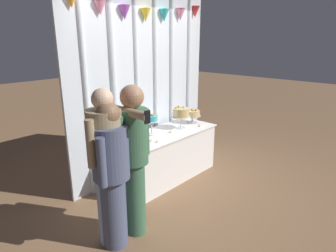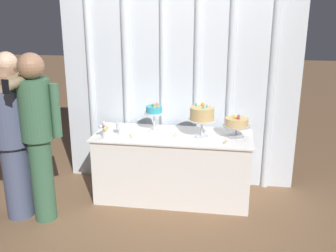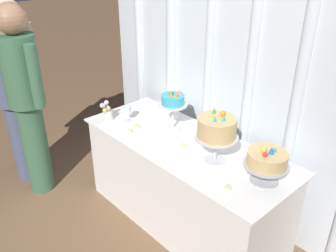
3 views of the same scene
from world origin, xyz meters
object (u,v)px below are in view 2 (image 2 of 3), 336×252
Objects in this scene: guest_man_dark_suit at (37,130)px; tealight_far_right at (226,143)px; cake_display_leftmost at (154,111)px; flower_vase at (104,131)px; tealight_near_left at (132,138)px; cake_display_center at (202,115)px; guest_man_pink_jacket at (12,139)px; cake_display_rightmost at (237,123)px; guest_girl_blue_dress at (14,129)px; tealight_far_left at (132,135)px; tealight_near_right at (176,135)px; wine_glass at (119,126)px; cake_table at (173,166)px.

tealight_far_right is at bearing 14.30° from guest_man_dark_suit.
flower_vase is (-0.47, -0.29, -0.15)m from cake_display_leftmost.
tealight_near_left is 0.86× the size of tealight_far_right.
cake_display_leftmost is 0.40m from tealight_near_left.
guest_man_pink_jacket is at bearing -161.16° from cake_display_center.
cake_display_center reaches higher than cake_display_rightmost.
guest_girl_blue_dress is (-2.04, -0.37, 0.16)m from tealight_far_right.
cake_display_center is 0.22× the size of guest_man_dark_suit.
tealight_near_right is at bearing 7.23° from tealight_far_left.
tealight_near_left is at bearing -168.11° from cake_display_rightmost.
wine_glass is 0.08× the size of guest_girl_blue_dress.
guest_man_pink_jacket is at bearing -159.08° from tealight_near_right.
flower_vase is 1.25m from tealight_far_right.
tealight_near_right is at bearing 12.19° from flower_vase.
guest_girl_blue_dress is at bearing -156.46° from tealight_far_left.
flower_vase is at bearing -163.31° from cake_table.
cake_display_rightmost is (0.66, 0.03, 0.52)m from cake_table.
tealight_near_right is 0.03× the size of guest_man_pink_jacket.
tealight_far_left is 0.03× the size of guest_man_dark_suit.
guest_man_pink_jacket is (0.00, -0.06, -0.08)m from guest_girl_blue_dress.
guest_man_pink_jacket reaches higher than cake_table.
tealight_near_right is at bearing 164.26° from tealight_far_right.
flower_vase is at bearing 28.15° from guest_man_pink_jacket.
guest_man_dark_suit reaches higher than tealight_far_left.
cake_display_rightmost is 1.60× the size of flower_vase.
guest_girl_blue_dress is 0.10m from guest_man_pink_jacket.
tealight_far_right is (1.25, 0.01, -0.07)m from flower_vase.
cake_display_leftmost is at bearing 56.79° from tealight_near_left.
flower_vase reaches higher than tealight_far_right.
cake_display_center is at bearing 10.61° from flower_vase.
cake_display_leftmost is 0.88m from cake_display_rightmost.
cake_display_center reaches higher than tealight_far_right.
guest_man_dark_suit reaches higher than guest_girl_blue_dress.
tealight_far_left is 0.03× the size of guest_girl_blue_dress.
cake_display_leftmost reaches higher than cake_table.
tealight_far_left is at bearing 20.48° from flower_vase.
cake_display_leftmost is 0.20× the size of guest_man_dark_suit.
guest_girl_blue_dress is (-1.05, -0.46, 0.17)m from tealight_far_left.
cake_display_leftmost reaches higher than tealight_near_right.
tealight_near_right reaches higher than tealight_far_left.
cake_display_rightmost is at bearing -3.67° from cake_display_leftmost.
cake_display_rightmost is 2.24m from guest_man_pink_jacket.
guest_man_dark_suit reaches higher than wine_glass.
cake_display_rightmost is at bearing 9.90° from flower_vase.
cake_display_leftmost is at bearing 26.75° from wine_glass.
guest_girl_blue_dress reaches higher than tealight_near_right.
cake_display_center is 0.39m from tealight_far_right.
tealight_far_left is 1.36× the size of tealight_near_left.
guest_girl_blue_dress is (-1.08, -0.37, 0.16)m from tealight_near_left.
cake_display_leftmost is at bearing 158.58° from cake_table.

